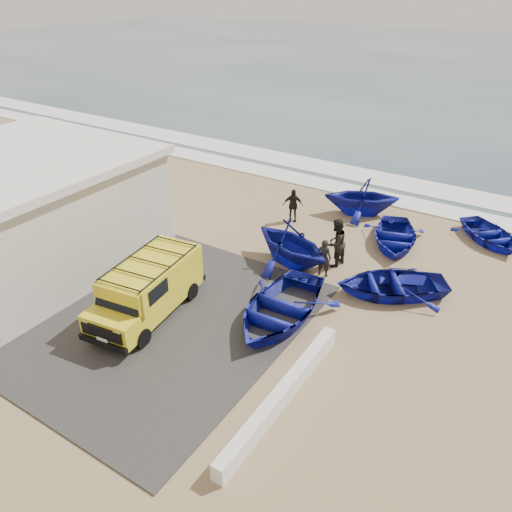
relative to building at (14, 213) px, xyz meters
The scene contains 17 objects.
ground 8.06m from the building, 14.93° to the left, with size 160.00×160.00×0.00m, color #9B825A.
slab 5.90m from the building, ahead, with size 12.00×10.00×0.05m, color #3A3735.
ocean 58.52m from the building, 82.63° to the left, with size 180.00×88.00×0.01m, color #385166.
surf_line 16.02m from the building, 61.82° to the left, with size 180.00×1.60×0.06m, color white.
surf_wash 18.25m from the building, 65.56° to the left, with size 180.00×2.20×0.04m, color white.
building is the anchor object (origin of this frame).
parapet 12.68m from the building, ahead, with size 0.35×6.00×0.55m, color silver.
van 6.75m from the building, ahead, with size 2.34×4.74×1.95m.
boat_near_left 10.90m from the building, 11.70° to the left, with size 3.25×4.55×0.94m, color #131B9C.
boat_near_right 14.46m from the building, 23.34° to the left, with size 2.83×3.97×0.82m, color #131B9C.
boat_mid_left 10.72m from the building, 31.49° to the left, with size 3.15×3.65×1.92m, color #131B9C.
boat_mid_right 15.36m from the building, 37.95° to the left, with size 2.68×3.76×0.78m, color #131B9C.
boat_far_left 15.07m from the building, 50.17° to the left, with size 3.01×3.49×1.84m, color #131B9C.
boat_far_right 19.54m from the building, 37.55° to the left, with size 2.40×3.36×0.70m, color #131B9C.
fisherman_front 11.99m from the building, 27.53° to the left, with size 0.56×0.37×1.55m, color black.
fisherman_middle 12.46m from the building, 31.38° to the left, with size 0.97×0.75×1.99m, color black.
fisherman_back 11.70m from the building, 51.55° to the left, with size 0.93×0.39×1.58m, color black.
Camera 1 is at (9.69, -11.67, 10.24)m, focal length 35.00 mm.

